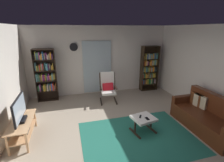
# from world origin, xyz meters

# --- Properties ---
(ground_plane) EXTENTS (7.02, 7.02, 0.00)m
(ground_plane) POSITION_xyz_m (0.00, 0.00, 0.00)
(ground_plane) COLOR tan
(wall_back) EXTENTS (5.60, 0.06, 2.60)m
(wall_back) POSITION_xyz_m (0.00, 2.90, 1.30)
(wall_back) COLOR silver
(wall_back) RESTS_ON ground
(wall_right) EXTENTS (0.06, 6.00, 2.60)m
(wall_right) POSITION_xyz_m (2.70, 0.00, 1.30)
(wall_right) COLOR silver
(wall_right) RESTS_ON ground
(glass_door_panel) EXTENTS (1.10, 0.01, 2.00)m
(glass_door_panel) POSITION_xyz_m (-0.10, 2.83, 1.05)
(glass_door_panel) COLOR silver
(area_rug) EXTENTS (2.66, 1.97, 0.01)m
(area_rug) POSITION_xyz_m (0.29, -0.27, 0.00)
(area_rug) COLOR #246F5D
(area_rug) RESTS_ON ground
(tv_stand) EXTENTS (0.45, 1.12, 0.49)m
(tv_stand) POSITION_xyz_m (-2.32, 0.36, 0.32)
(tv_stand) COLOR tan
(tv_stand) RESTS_ON ground
(television) EXTENTS (0.20, 0.90, 0.56)m
(television) POSITION_xyz_m (-2.31, 0.37, 0.75)
(television) COLOR black
(television) RESTS_ON tv_stand
(bookshelf_near_tv) EXTENTS (0.70, 0.30, 1.85)m
(bookshelf_near_tv) POSITION_xyz_m (-1.97, 2.61, 0.97)
(bookshelf_near_tv) COLOR black
(bookshelf_near_tv) RESTS_ON ground
(bookshelf_near_sofa) EXTENTS (0.70, 0.30, 1.83)m
(bookshelf_near_sofa) POSITION_xyz_m (2.02, 2.65, 0.90)
(bookshelf_near_sofa) COLOR black
(bookshelf_near_sofa) RESTS_ON ground
(leather_sofa) EXTENTS (0.80, 1.80, 0.88)m
(leather_sofa) POSITION_xyz_m (2.14, -0.38, 0.32)
(leather_sofa) COLOR #552613
(leather_sofa) RESTS_ON ground
(lounge_armchair) EXTENTS (0.63, 0.71, 1.02)m
(lounge_armchair) POSITION_xyz_m (0.11, 1.99, 0.53)
(lounge_armchair) COLOR black
(lounge_armchair) RESTS_ON ground
(ottoman) EXTENTS (0.60, 0.57, 0.41)m
(ottoman) POSITION_xyz_m (0.50, -0.09, 0.33)
(ottoman) COLOR white
(ottoman) RESTS_ON ground
(tv_remote) EXTENTS (0.11, 0.14, 0.02)m
(tv_remote) POSITION_xyz_m (0.43, -0.05, 0.41)
(tv_remote) COLOR black
(tv_remote) RESTS_ON ottoman
(cell_phone) EXTENTS (0.07, 0.14, 0.01)m
(cell_phone) POSITION_xyz_m (0.55, -0.18, 0.41)
(cell_phone) COLOR black
(cell_phone) RESTS_ON ottoman
(wall_clock) EXTENTS (0.29, 0.03, 0.29)m
(wall_clock) POSITION_xyz_m (-0.94, 2.82, 1.85)
(wall_clock) COLOR silver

